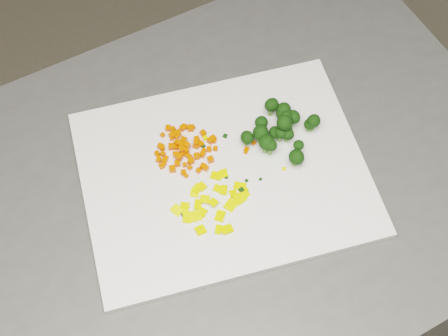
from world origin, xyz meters
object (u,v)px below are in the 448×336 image
counter_block (218,285)px  broccoli_pile (281,130)px  cutting_board (224,173)px  carrot_pile (185,146)px  pepper_pile (211,201)px

counter_block → broccoli_pile: 0.50m
cutting_board → carrot_pile: size_ratio=4.50×
broccoli_pile → cutting_board: bearing=-175.7°
carrot_pile → pepper_pile: (-0.01, -0.09, -0.01)m
broccoli_pile → carrot_pile: bearing=158.5°
pepper_pile → broccoli_pile: bearing=17.2°
counter_block → cutting_board: 0.46m
cutting_board → broccoli_pile: broccoli_pile is taller
counter_block → carrot_pile: (-0.01, 0.07, 0.47)m
counter_block → broccoli_pile: broccoli_pile is taller
pepper_pile → broccoli_pile: broccoli_pile is taller
carrot_pile → broccoli_pile: size_ratio=0.83×
counter_block → pepper_pile: pepper_pile is taller
pepper_pile → broccoli_pile: size_ratio=0.97×
counter_block → broccoli_pile: bearing=7.2°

